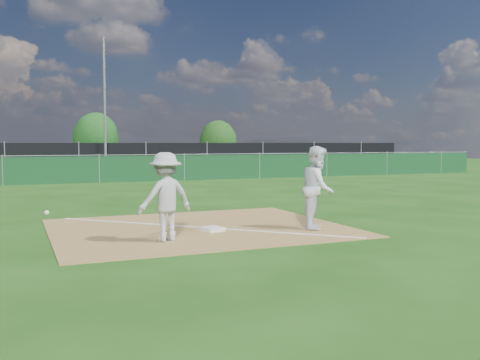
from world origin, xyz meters
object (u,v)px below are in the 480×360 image
at_px(tree_mid, 96,138).
at_px(tree_right, 218,142).
at_px(car_mid, 78,158).
at_px(play_at_first, 165,197).
at_px(light_pole, 105,106).
at_px(runner, 318,188).
at_px(car_right, 137,160).
at_px(first_base, 212,229).

distance_m(tree_mid, tree_right, 10.02).
bearing_deg(car_mid, tree_mid, -39.86).
xyz_separation_m(play_at_first, car_mid, (1.37, 26.77, -0.01)).
xyz_separation_m(light_pole, car_mid, (-1.19, 3.82, -3.19)).
relative_size(play_at_first, car_mid, 0.54).
height_order(runner, tree_mid, tree_mid).
distance_m(play_at_first, car_right, 28.10).
xyz_separation_m(runner, tree_mid, (0.29, 34.20, 1.30)).
height_order(play_at_first, tree_mid, tree_mid).
bearing_deg(light_pole, first_base, -93.60).
xyz_separation_m(car_mid, car_right, (4.07, 0.80, -0.20)).
distance_m(play_at_first, runner, 3.33).
bearing_deg(tree_right, light_pole, -137.44).
height_order(light_pole, tree_mid, light_pole).
relative_size(light_pole, car_right, 1.93).
relative_size(play_at_first, car_right, 0.64).
bearing_deg(runner, car_right, 30.46).
xyz_separation_m(first_base, tree_right, (12.40, 32.36, 1.85)).
bearing_deg(light_pole, car_right, 58.02).
bearing_deg(light_pole, tree_mid, 84.67).
bearing_deg(tree_right, car_right, -145.95).
height_order(first_base, car_mid, car_mid).
height_order(tree_mid, tree_right, tree_mid).
height_order(light_pole, car_right, light_pole).
bearing_deg(runner, tree_right, 17.58).
height_order(light_pole, tree_right, light_pole).
xyz_separation_m(play_at_first, tree_mid, (3.62, 34.40, 1.34)).
xyz_separation_m(car_right, tree_mid, (-1.81, 6.83, 1.56)).
bearing_deg(first_base, tree_right, 69.04).
xyz_separation_m(runner, car_right, (2.11, 27.37, -0.26)).
bearing_deg(tree_mid, runner, -90.49).
distance_m(car_mid, tree_right, 13.75).
height_order(light_pole, first_base, light_pole).
bearing_deg(first_base, runner, -12.95).
xyz_separation_m(runner, car_mid, (-1.96, 26.57, -0.06)).
bearing_deg(first_base, play_at_first, -148.90).
height_order(car_mid, car_right, car_mid).
relative_size(first_base, car_right, 0.09).
bearing_deg(car_mid, play_at_first, 153.68).
bearing_deg(car_right, tree_right, -48.02).
xyz_separation_m(light_pole, runner, (0.77, -22.76, -3.13)).
bearing_deg(tree_mid, light_pole, -95.33).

